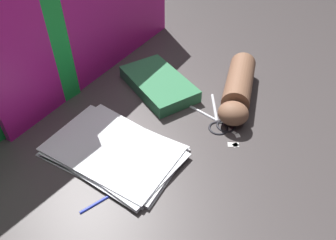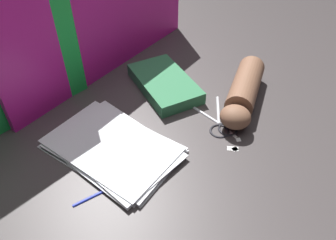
{
  "view_description": "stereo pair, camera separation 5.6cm",
  "coord_description": "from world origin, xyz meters",
  "px_view_note": "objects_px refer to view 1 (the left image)",
  "views": [
    {
      "loc": [
        -0.5,
        -0.36,
        0.64
      ],
      "look_at": [
        0.04,
        0.01,
        0.06
      ],
      "focal_mm": 35.0,
      "sensor_mm": 36.0,
      "label": 1
    },
    {
      "loc": [
        -0.46,
        -0.41,
        0.64
      ],
      "look_at": [
        0.04,
        0.01,
        0.06
      ],
      "focal_mm": 35.0,
      "sensor_mm": 36.0,
      "label": 2
    }
  ],
  "objects_px": {
    "book_closed": "(159,84)",
    "hand_forearm": "(238,88)",
    "paper_stack": "(114,151)",
    "scissors": "(218,120)"
  },
  "relations": [
    {
      "from": "paper_stack",
      "to": "book_closed",
      "type": "bearing_deg",
      "value": 13.19
    },
    {
      "from": "book_closed",
      "to": "hand_forearm",
      "type": "bearing_deg",
      "value": -67.79
    },
    {
      "from": "paper_stack",
      "to": "scissors",
      "type": "xyz_separation_m",
      "value": [
        0.27,
        -0.17,
        -0.0
      ]
    },
    {
      "from": "hand_forearm",
      "to": "paper_stack",
      "type": "bearing_deg",
      "value": 157.38
    },
    {
      "from": "paper_stack",
      "to": "hand_forearm",
      "type": "bearing_deg",
      "value": -22.62
    },
    {
      "from": "book_closed",
      "to": "scissors",
      "type": "height_order",
      "value": "book_closed"
    },
    {
      "from": "scissors",
      "to": "hand_forearm",
      "type": "xyz_separation_m",
      "value": [
        0.13,
        0.0,
        0.04
      ]
    },
    {
      "from": "paper_stack",
      "to": "book_closed",
      "type": "height_order",
      "value": "book_closed"
    },
    {
      "from": "paper_stack",
      "to": "scissors",
      "type": "height_order",
      "value": "paper_stack"
    },
    {
      "from": "book_closed",
      "to": "scissors",
      "type": "bearing_deg",
      "value": -97.91
    }
  ]
}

